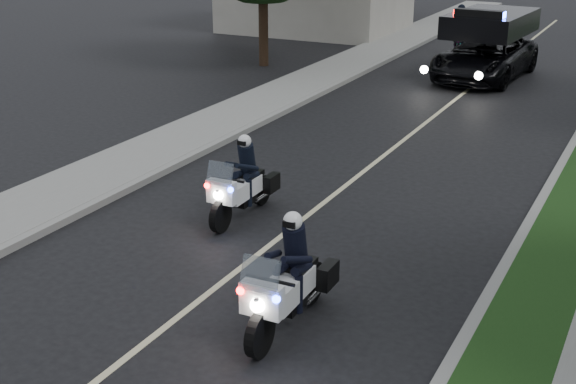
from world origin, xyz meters
The scene contains 12 objects.
ground centered at (0.00, 0.00, 0.00)m, with size 120.00×120.00×0.00m, color black.
curb_right centered at (4.10, 10.00, 0.07)m, with size 0.20×60.00×0.15m, color gray.
curb_left centered at (-4.10, 10.00, 0.07)m, with size 0.20×60.00×0.15m, color gray.
sidewalk_left centered at (-5.20, 10.00, 0.08)m, with size 2.00×60.00×0.16m, color gray.
lane_marking centered at (0.00, 10.00, 0.00)m, with size 0.12×50.00×0.01m, color #BFB78C.
police_moto_left centered at (-1.14, 3.67, 0.00)m, with size 0.69×1.98×1.69m, color white, non-canonical shape.
police_moto_right centered at (1.61, 0.28, 0.00)m, with size 0.74×2.11×1.79m, color silver, non-canonical shape.
police_suv centered at (0.02, 18.79, 0.00)m, with size 2.58×5.58×2.71m, color black.
bicycle centered at (-2.05, 23.00, 0.00)m, with size 0.61×1.73×0.91m, color black.
cyclist centered at (-2.05, 23.00, 0.00)m, with size 0.66×0.44×1.84m, color black.
tree_left_near centered at (-8.10, 17.29, 0.00)m, with size 6.47×6.47×10.78m, color #183E14, non-canonical shape.
tree_left_far centered at (-9.35, 31.73, 0.00)m, with size 5.88×5.88×9.79m, color black, non-canonical shape.
Camera 1 is at (6.20, -8.72, 5.95)m, focal length 48.25 mm.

